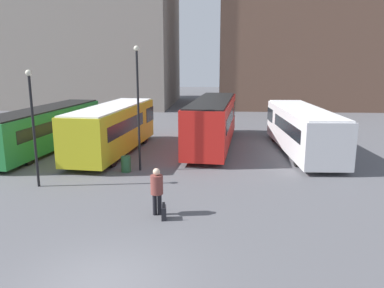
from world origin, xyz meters
TOP-DOWN VIEW (x-y plane):
  - ground_plane at (0.00, 0.00)m, footprint 160.00×160.00m
  - building_block_left at (-18.00, 43.36)m, footprint 29.59×17.62m
  - bus_0 at (-8.47, 15.37)m, footprint 3.62×12.17m
  - bus_1 at (-3.66, 14.70)m, footprint 3.51×10.33m
  - bus_2 at (2.67, 17.18)m, footprint 3.60×11.83m
  - bus_3 at (8.47, 15.68)m, footprint 3.09×10.95m
  - traveler at (0.74, 4.84)m, footprint 0.55×0.55m
  - suitcase at (1.05, 4.43)m, footprint 0.24×0.45m
  - lamp_post_0 at (-5.43, 7.80)m, footprint 0.28×0.28m
  - lamp_post_1 at (-1.17, 10.81)m, footprint 0.28×0.28m
  - trash_bin at (-1.86, 10.47)m, footprint 0.52×0.52m

SIDE VIEW (x-z plane):
  - ground_plane at x=0.00m, z-range 0.00..0.00m
  - suitcase at x=1.05m, z-range -0.11..0.63m
  - trash_bin at x=-1.86m, z-range 0.00..0.85m
  - traveler at x=0.74m, z-range 0.18..2.04m
  - bus_0 at x=-8.47m, z-range 0.13..2.93m
  - bus_3 at x=8.47m, z-range 0.13..3.02m
  - bus_1 at x=-3.66m, z-range 0.13..3.21m
  - bus_2 at x=2.67m, z-range 0.15..3.42m
  - lamp_post_0 at x=-5.43m, z-range 0.50..5.94m
  - lamp_post_1 at x=-1.17m, z-range 0.52..7.12m
  - building_block_left at x=-18.00m, z-range 0.00..26.20m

